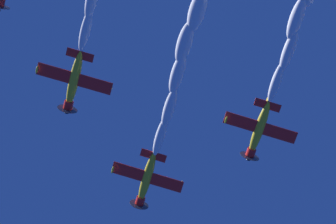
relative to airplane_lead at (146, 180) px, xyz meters
The scene contains 4 objects.
airplane_lead is the anchor object (origin of this frame).
airplane_left_wingman 16.41m from the airplane_lead, 35.95° to the right, with size 8.81×9.85×2.84m.
airplane_right_wingman 16.37m from the airplane_lead, 62.69° to the left, with size 8.82×9.83×2.94m.
smoke_trail_lead 20.11m from the airplane_lead, 13.39° to the left, with size 26.41×7.98×2.25m.
Camera 1 is at (30.53, 3.19, 1.87)m, focal length 64.49 mm.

